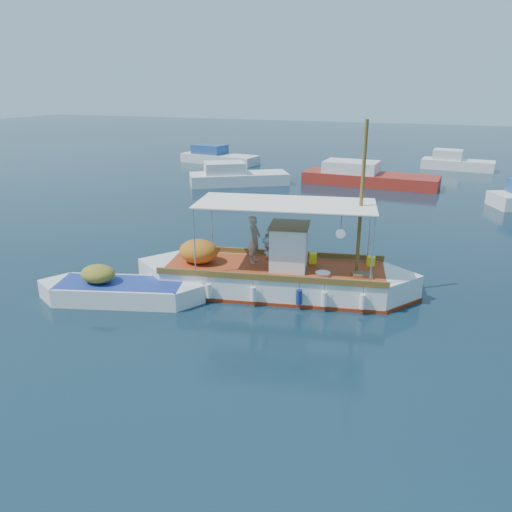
% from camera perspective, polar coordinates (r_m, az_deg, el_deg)
% --- Properties ---
extents(ground, '(160.00, 160.00, 0.00)m').
position_cam_1_polar(ground, '(17.13, 2.79, -4.57)').
color(ground, black).
rests_on(ground, ground).
extents(fishing_caique, '(9.74, 3.99, 6.05)m').
position_cam_1_polar(fishing_caique, '(17.32, 1.90, -2.37)').
color(fishing_caique, white).
rests_on(fishing_caique, ground).
extents(dinghy, '(5.50, 2.68, 1.40)m').
position_cam_1_polar(dinghy, '(17.29, -15.37, -3.99)').
color(dinghy, white).
rests_on(dinghy, ground).
extents(bg_boat_nw, '(7.15, 5.63, 1.80)m').
position_cam_1_polar(bg_boat_nw, '(36.03, -2.31, 8.95)').
color(bg_boat_nw, silver).
rests_on(bg_boat_nw, ground).
extents(bg_boat_n, '(9.50, 3.30, 1.80)m').
position_cam_1_polar(bg_boat_n, '(36.81, 12.46, 8.74)').
color(bg_boat_n, maroon).
rests_on(bg_boat_n, ground).
extents(bg_boat_far_w, '(7.38, 3.38, 1.80)m').
position_cam_1_polar(bg_boat_far_w, '(45.96, -4.41, 11.14)').
color(bg_boat_far_w, silver).
rests_on(bg_boat_far_w, ground).
extents(bg_boat_far_n, '(5.84, 2.52, 1.80)m').
position_cam_1_polar(bg_boat_far_n, '(45.63, 21.84, 9.79)').
color(bg_boat_far_n, silver).
rests_on(bg_boat_far_n, ground).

